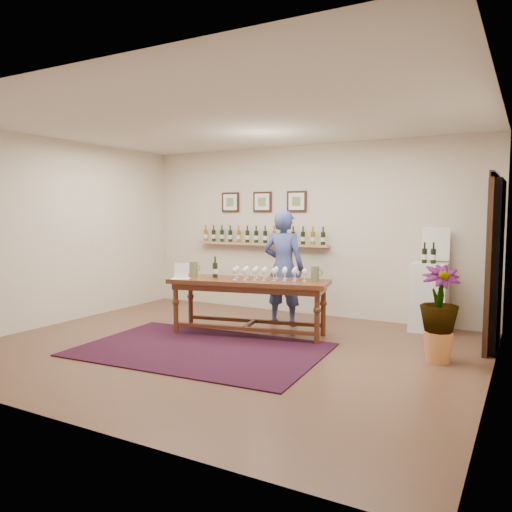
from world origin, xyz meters
The scene contains 14 objects.
ground centered at (0.00, 0.00, 0.00)m, with size 6.00×6.00×0.00m, color brown.
room_shell centered at (2.11, 1.86, 1.12)m, with size 6.00×6.00×6.00m.
rug centered at (-0.22, -0.22, 0.01)m, with size 2.95×1.97×0.02m, color #4A0D14.
tasting_table centered at (-0.09, 0.75, 0.66)m, with size 2.29×1.14×0.78m.
table_glasses centered at (0.11, 0.85, 0.86)m, with size 1.27×0.29×0.18m, color white, non-canonical shape.
table_bottles centered at (-0.60, 0.72, 0.94)m, with size 0.30×0.17×0.32m, color black, non-canonical shape.
pitcher_left centered at (-0.94, 0.65, 0.89)m, with size 0.14×0.14×0.22m, color #606941, non-canonical shape.
pitcher_right centered at (0.78, 1.02, 0.88)m, with size 0.13×0.13×0.21m, color #606941, non-canonical shape.
menu_card centered at (-0.95, 0.37, 0.89)m, with size 0.24×0.18×0.22m, color white.
display_pedestal centered at (2.06, 2.20, 0.49)m, with size 0.49×0.49×0.98m, color white.
pedestal_bottles centered at (2.05, 2.13, 1.12)m, with size 0.28×0.07×0.28m, color black, non-canonical shape.
info_sign centered at (2.10, 2.36, 1.25)m, with size 0.38×0.02×0.53m, color white.
potted_plant centered at (2.43, 0.69, 0.56)m, with size 0.65×0.65×0.95m.
person centered at (0.06, 1.55, 0.87)m, with size 0.63×0.42×1.74m, color navy.
Camera 1 is at (3.30, -5.17, 1.70)m, focal length 35.00 mm.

